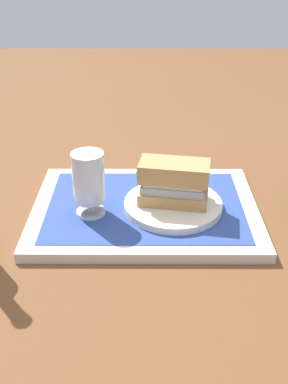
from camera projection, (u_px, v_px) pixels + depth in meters
ground_plane at (144, 214)px, 0.92m from camera, size 3.00×3.00×0.00m
tray at (144, 210)px, 0.91m from camera, size 0.44×0.32×0.02m
placemat at (144, 205)px, 0.91m from camera, size 0.38×0.27×0.00m
plate at (172, 205)px, 0.90m from camera, size 0.19×0.19×0.01m
sandwich at (171, 182)px, 0.87m from camera, size 0.14×0.08×0.08m
beer_glass at (88, 181)px, 0.85m from camera, size 0.06×0.06×0.12m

